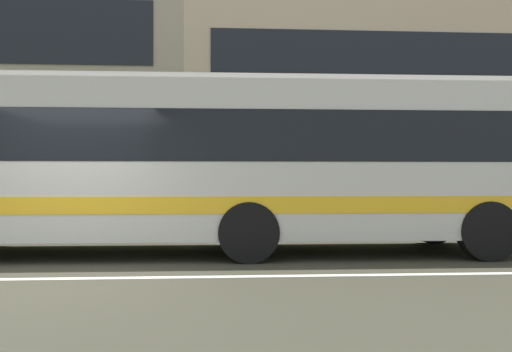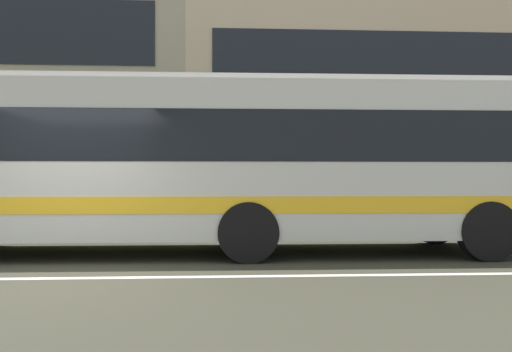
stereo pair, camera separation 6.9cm
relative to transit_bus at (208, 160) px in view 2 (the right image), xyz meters
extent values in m
plane|color=#3B392D|center=(-2.07, -2.32, -1.73)|extent=(160.00, 160.00, 0.00)
cube|color=silver|center=(-2.07, -2.32, -1.73)|extent=(60.00, 0.16, 0.01)
cube|color=#2E6826|center=(-3.97, 3.64, -1.22)|extent=(21.95, 1.10, 1.01)
cube|color=#C6AB8F|center=(9.59, 11.38, 2.81)|extent=(21.13, 9.37, 9.07)
cube|color=black|center=(9.59, 6.67, 3.53)|extent=(19.44, 0.04, 1.81)
cube|color=beige|center=(0.00, 0.00, -0.05)|extent=(11.46, 2.56, 2.66)
cube|color=black|center=(0.00, 0.00, 0.35)|extent=(10.77, 2.58, 0.85)
cube|color=yellow|center=(0.00, 0.00, -0.78)|extent=(11.23, 2.58, 0.28)
cube|color=beige|center=(0.00, 0.00, 1.34)|extent=(11.00, 2.16, 0.12)
cylinder|color=black|center=(0.70, -1.15, -1.23)|extent=(1.00, 0.29, 1.00)
cylinder|color=black|center=(0.71, 1.14, -1.23)|extent=(1.00, 0.29, 1.00)
cylinder|color=black|center=(4.71, -1.17, -1.23)|extent=(1.00, 0.29, 1.00)
cylinder|color=black|center=(4.73, 1.12, -1.23)|extent=(1.00, 0.29, 1.00)
camera|label=1|loc=(0.30, -9.46, -0.36)|focal=35.72mm
camera|label=2|loc=(0.36, -9.46, -0.36)|focal=35.72mm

